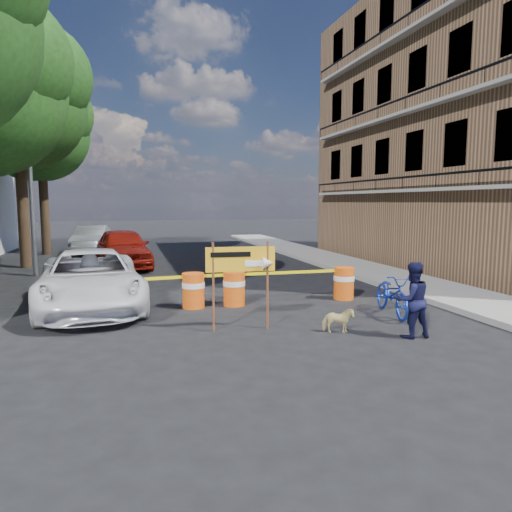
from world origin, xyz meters
TOP-DOWN VIEW (x-y plane):
  - ground at (0.00, 0.00)m, footprint 120.00×120.00m
  - sidewalk_east at (6.20, 6.00)m, footprint 2.40×40.00m
  - apartment_building at (12.00, 8.00)m, footprint 8.00×16.00m
  - tree_mid_b at (-6.73, 12.00)m, footprint 5.67×5.40m
  - tree_far at (-6.74, 17.00)m, footprint 5.04×4.80m
  - streetlamp at (-5.93, 9.50)m, footprint 1.25×0.18m
  - barrel_far_left at (-2.88, 2.69)m, footprint 0.58×0.58m
  - barrel_mid_left at (-1.11, 2.85)m, footprint 0.58×0.58m
  - barrel_mid_right at (-0.04, 2.82)m, footprint 0.58×0.58m
  - barrel_far_right at (3.09, 2.76)m, footprint 0.58×0.58m
  - detour_sign at (-0.23, 0.50)m, footprint 1.46×0.29m
  - pedestrian at (2.76, -0.89)m, footprint 0.76×0.60m
  - bicycle at (3.41, 0.84)m, footprint 0.86×1.13m
  - dog at (1.47, -0.24)m, footprint 0.69×0.49m
  - suv_white at (-3.63, 3.50)m, footprint 2.91×5.55m
  - sedan_red at (-2.92, 10.95)m, footprint 2.54×5.00m
  - sedan_silver at (-4.56, 17.17)m, footprint 2.00×4.54m

SIDE VIEW (x-z plane):
  - ground at x=0.00m, z-range 0.00..0.00m
  - sidewalk_east at x=6.20m, z-range 0.00..0.15m
  - dog at x=1.47m, z-range 0.00..0.53m
  - barrel_far_left at x=-2.88m, z-range 0.02..0.92m
  - barrel_mid_left at x=-1.11m, z-range 0.02..0.92m
  - barrel_mid_right at x=-0.04m, z-range 0.02..0.92m
  - barrel_far_right at x=3.09m, z-range 0.02..0.92m
  - sedan_silver at x=-4.56m, z-range 0.00..1.45m
  - suv_white at x=-3.63m, z-range 0.00..1.49m
  - pedestrian at x=2.76m, z-range 0.00..1.53m
  - sedan_red at x=-2.92m, z-range 0.00..1.63m
  - bicycle at x=3.41m, z-range 0.00..1.95m
  - detour_sign at x=-0.23m, z-range 0.44..2.32m
  - streetlamp at x=-5.93m, z-range 0.38..8.38m
  - apartment_building at x=12.00m, z-range 0.00..12.00m
  - tree_far at x=-6.74m, z-range 1.80..10.64m
  - tree_mid_b at x=-6.73m, z-range 1.90..11.53m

